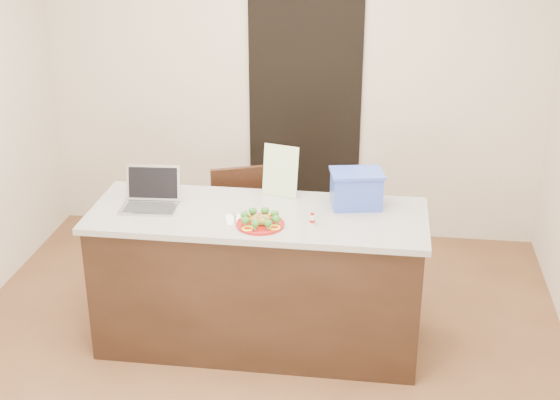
# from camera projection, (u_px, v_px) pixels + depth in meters

# --- Properties ---
(ground) EXTENTS (4.00, 4.00, 0.00)m
(ground) POSITION_uv_depth(u_px,v_px,m) (253.00, 363.00, 4.87)
(ground) COLOR brown
(ground) RESTS_ON ground
(room_shell) EXTENTS (4.00, 4.00, 4.00)m
(room_shell) POSITION_uv_depth(u_px,v_px,m) (249.00, 114.00, 4.24)
(room_shell) COLOR white
(room_shell) RESTS_ON ground
(doorway) EXTENTS (0.90, 0.02, 2.00)m
(doorway) POSITION_uv_depth(u_px,v_px,m) (305.00, 118.00, 6.27)
(doorway) COLOR black
(doorway) RESTS_ON ground
(island) EXTENTS (2.06, 0.76, 0.92)m
(island) POSITION_uv_depth(u_px,v_px,m) (258.00, 279.00, 4.92)
(island) COLOR black
(island) RESTS_ON ground
(plate) EXTENTS (0.28, 0.28, 0.02)m
(plate) POSITION_uv_depth(u_px,v_px,m) (260.00, 224.00, 4.57)
(plate) COLOR maroon
(plate) RESTS_ON island
(meatballs) EXTENTS (0.11, 0.12, 0.04)m
(meatballs) POSITION_uv_depth(u_px,v_px,m) (260.00, 220.00, 4.56)
(meatballs) COLOR olive
(meatballs) RESTS_ON plate
(broccoli) EXTENTS (0.24, 0.24, 0.04)m
(broccoli) POSITION_uv_depth(u_px,v_px,m) (260.00, 217.00, 4.55)
(broccoli) COLOR #1E5316
(broccoli) RESTS_ON plate
(pepper_rings) EXTENTS (0.25, 0.25, 0.01)m
(pepper_rings) POSITION_uv_depth(u_px,v_px,m) (260.00, 222.00, 4.56)
(pepper_rings) COLOR #EDF219
(pepper_rings) RESTS_ON plate
(napkin) EXTENTS (0.19, 0.19, 0.01)m
(napkin) POSITION_uv_depth(u_px,v_px,m) (239.00, 219.00, 4.64)
(napkin) COLOR silver
(napkin) RESTS_ON island
(fork) EXTENTS (0.04, 0.16, 0.00)m
(fork) POSITION_uv_depth(u_px,v_px,m) (236.00, 218.00, 4.65)
(fork) COLOR silver
(fork) RESTS_ON napkin
(knife) EXTENTS (0.04, 0.22, 0.01)m
(knife) POSITION_uv_depth(u_px,v_px,m) (243.00, 220.00, 4.62)
(knife) COLOR white
(knife) RESTS_ON napkin
(yogurt_bottle) EXTENTS (0.03, 0.03, 0.07)m
(yogurt_bottle) POSITION_uv_depth(u_px,v_px,m) (312.00, 220.00, 4.58)
(yogurt_bottle) COLOR beige
(yogurt_bottle) RESTS_ON island
(laptop) EXTENTS (0.35, 0.29, 0.24)m
(laptop) POSITION_uv_depth(u_px,v_px,m) (151.00, 196.00, 4.82)
(laptop) COLOR #ABABB0
(laptop) RESTS_ON island
(leaflet) EXTENTS (0.24, 0.11, 0.33)m
(leaflet) POSITION_uv_depth(u_px,v_px,m) (280.00, 171.00, 4.93)
(leaflet) COLOR white
(leaflet) RESTS_ON island
(blue_box) EXTENTS (0.36, 0.29, 0.23)m
(blue_box) POSITION_uv_depth(u_px,v_px,m) (356.00, 189.00, 4.79)
(blue_box) COLOR #324DB7
(blue_box) RESTS_ON island
(chair) EXTENTS (0.52, 0.54, 0.92)m
(chair) POSITION_uv_depth(u_px,v_px,m) (238.00, 225.00, 5.51)
(chair) COLOR #371C10
(chair) RESTS_ON ground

